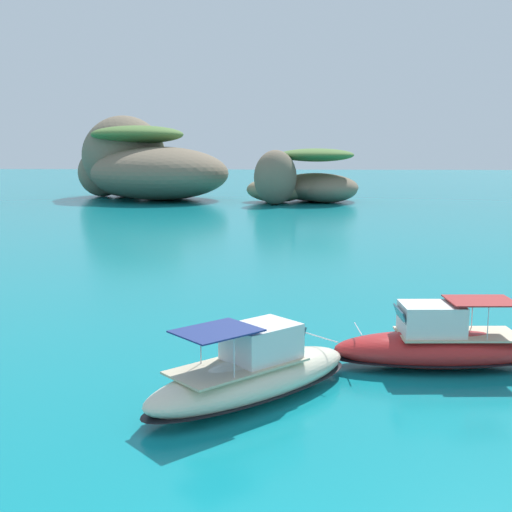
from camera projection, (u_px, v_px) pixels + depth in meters
name	position (u px, v px, depth m)	size (l,w,h in m)	color
islet_large	(143.00, 165.00, 87.28)	(25.73, 25.91, 11.12)	#756651
islet_small	(305.00, 182.00, 81.01)	(16.87, 17.13, 6.66)	#756651
motorboat_cream	(253.00, 375.00, 17.37)	(6.32, 6.17, 2.13)	beige
motorboat_red	(440.00, 346.00, 19.95)	(6.82, 2.44, 2.11)	red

